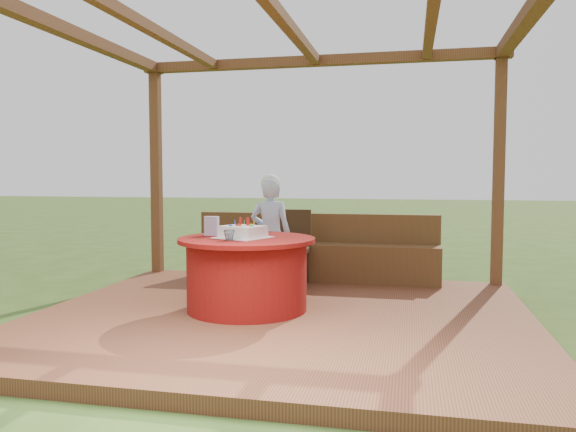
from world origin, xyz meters
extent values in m
plane|color=#304D19|center=(0.00, 0.00, 0.00)|extent=(60.00, 60.00, 0.00)
cube|color=brown|center=(0.00, 0.00, 0.06)|extent=(4.50, 4.00, 0.12)
cube|color=brown|center=(-2.13, 1.88, 1.42)|extent=(0.12, 0.12, 2.60)
cube|color=brown|center=(2.13, 1.88, 1.42)|extent=(0.12, 0.12, 2.60)
cube|color=brown|center=(0.00, 1.88, 2.78)|extent=(4.50, 0.14, 0.12)
cube|color=brown|center=(-2.13, 0.00, 2.78)|extent=(0.14, 4.00, 0.12)
cube|color=brown|center=(2.13, 0.00, 2.78)|extent=(0.14, 4.00, 0.12)
cube|color=brown|center=(-1.30, 0.00, 2.78)|extent=(0.10, 3.70, 0.10)
cube|color=brown|center=(0.00, 0.00, 2.78)|extent=(0.10, 3.70, 0.10)
cube|color=brown|center=(1.30, 0.00, 2.78)|extent=(0.10, 3.70, 0.10)
cube|color=brown|center=(0.00, 1.70, 0.34)|extent=(3.00, 0.42, 0.45)
cube|color=brown|center=(0.00, 1.88, 0.75)|extent=(3.00, 0.06, 0.35)
cylinder|color=maroon|center=(-0.35, 0.05, 0.44)|extent=(1.12, 1.12, 0.64)
cylinder|color=maroon|center=(-0.35, 0.05, 0.78)|extent=(1.28, 1.28, 0.04)
cube|color=#342210|center=(-0.20, 1.30, 0.54)|extent=(0.44, 0.44, 0.05)
cylinder|color=#342210|center=(-0.36, 1.12, 0.33)|extent=(0.04, 0.04, 0.42)
cylinder|color=#342210|center=(-0.02, 1.14, 0.33)|extent=(0.04, 0.04, 0.42)
cylinder|color=#342210|center=(-0.37, 1.46, 0.33)|extent=(0.04, 0.04, 0.42)
cylinder|color=#342210|center=(-0.04, 1.48, 0.33)|extent=(0.04, 0.04, 0.42)
cube|color=#342210|center=(-0.21, 1.49, 0.76)|extent=(0.42, 0.06, 0.45)
imported|color=#98B7E1|center=(-0.35, 0.95, 0.74)|extent=(0.45, 0.30, 1.24)
sphere|color=white|center=(-0.35, 0.95, 1.30)|extent=(0.21, 0.21, 0.21)
cube|color=white|center=(-0.39, 0.05, 0.81)|extent=(0.56, 0.56, 0.01)
cube|color=white|center=(-0.39, 0.05, 0.86)|extent=(0.46, 0.42, 0.11)
cylinder|color=red|center=(-0.42, 0.09, 0.95)|extent=(0.03, 0.03, 0.07)
cylinder|color=red|center=(-0.35, 0.09, 0.95)|extent=(0.03, 0.03, 0.07)
sphere|color=blue|center=(-0.49, -0.01, 0.93)|extent=(0.04, 0.04, 0.04)
sphere|color=orange|center=(-0.39, -0.02, 0.93)|extent=(0.04, 0.04, 0.04)
sphere|color=green|center=(-0.29, 0.00, 0.93)|extent=(0.04, 0.04, 0.04)
sphere|color=red|center=(-0.45, 0.07, 0.93)|extent=(0.04, 0.04, 0.04)
sphere|color=yellow|center=(-0.32, 0.08, 0.93)|extent=(0.04, 0.04, 0.04)
cube|color=#E292C1|center=(-0.75, 0.19, 0.90)|extent=(0.13, 0.09, 0.18)
imported|color=white|center=(-0.44, -0.21, 0.85)|extent=(0.11, 0.11, 0.10)
camera|label=1|loc=(1.14, -4.97, 1.37)|focal=35.00mm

